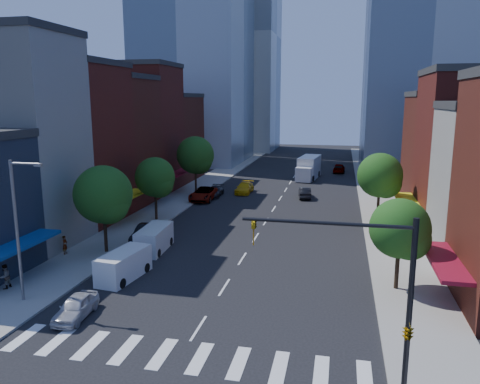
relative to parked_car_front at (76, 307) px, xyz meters
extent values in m
plane|color=black|center=(7.50, 0.25, -0.66)|extent=(220.00, 220.00, 0.00)
cube|color=gray|center=(-5.00, 40.25, -0.58)|extent=(5.00, 120.00, 0.15)
cube|color=gray|center=(20.00, 40.25, -0.58)|extent=(5.00, 120.00, 0.15)
cube|color=silver|center=(7.50, -2.75, -0.65)|extent=(19.00, 3.00, 0.01)
cube|color=beige|center=(-13.50, 12.25, 8.34)|extent=(12.00, 8.00, 18.00)
cube|color=maroon|center=(-13.50, 20.75, 7.34)|extent=(12.00, 9.00, 16.00)
cube|color=#592016|center=(-13.50, 29.25, 6.84)|extent=(12.00, 8.00, 15.00)
cube|color=maroon|center=(-13.50, 37.75, 7.84)|extent=(12.00, 9.00, 17.00)
cube|color=#592016|center=(-13.50, 47.25, 5.84)|extent=(12.00, 10.00, 13.00)
cube|color=#592016|center=(28.50, 34.25, 5.84)|extent=(12.00, 10.00, 13.00)
cube|color=#9EA5AD|center=(-10.50, 95.25, 27.34)|extent=(18.00, 18.00, 56.00)
cylinder|color=black|center=(18.00, -4.25, 3.49)|extent=(0.24, 0.24, 8.00)
cylinder|color=black|center=(14.50, -4.25, 7.09)|extent=(7.00, 0.16, 0.16)
imported|color=gold|center=(11.50, -4.25, 6.49)|extent=(0.22, 0.18, 1.10)
imported|color=gold|center=(18.00, -4.25, 2.69)|extent=(0.48, 2.24, 0.90)
cylinder|color=slate|center=(-4.50, 1.25, 3.99)|extent=(0.20, 0.20, 9.00)
cylinder|color=slate|center=(-3.50, 1.25, 8.29)|extent=(2.00, 0.14, 0.14)
cube|color=slate|center=(-2.60, 1.25, 8.24)|extent=(0.50, 0.25, 0.18)
cylinder|color=black|center=(-4.00, 11.25, 1.45)|extent=(0.28, 0.28, 3.92)
sphere|color=#164714|center=(-4.00, 11.25, 4.39)|extent=(4.80, 4.80, 4.80)
sphere|color=#164714|center=(-3.40, 10.95, 3.69)|extent=(3.36, 3.36, 3.36)
cylinder|color=black|center=(-4.00, 22.25, 1.31)|extent=(0.28, 0.28, 3.64)
sphere|color=#164714|center=(-4.00, 22.25, 4.04)|extent=(4.20, 4.20, 4.20)
sphere|color=#164714|center=(-3.40, 21.95, 3.39)|extent=(2.94, 2.94, 2.94)
cylinder|color=black|center=(-4.00, 36.25, 1.59)|extent=(0.28, 0.28, 4.20)
sphere|color=#164714|center=(-4.00, 36.25, 4.74)|extent=(5.00, 5.00, 5.00)
sphere|color=#164714|center=(-3.40, 35.95, 3.99)|extent=(3.50, 3.50, 3.50)
cylinder|color=black|center=(19.00, 8.25, 1.17)|extent=(0.28, 0.28, 3.36)
sphere|color=#164714|center=(19.00, 8.25, 3.69)|extent=(4.00, 4.00, 4.00)
sphere|color=#164714|center=(19.60, 7.95, 3.09)|extent=(2.80, 2.80, 2.80)
cylinder|color=black|center=(19.00, 26.25, 1.45)|extent=(0.28, 0.28, 3.92)
sphere|color=#164714|center=(19.00, 26.25, 4.39)|extent=(4.60, 4.60, 4.60)
sphere|color=#164714|center=(19.60, 25.95, 3.69)|extent=(3.22, 3.22, 3.22)
imported|color=#BBBAC0|center=(0.00, 0.00, 0.00)|extent=(1.87, 3.98, 1.31)
imported|color=black|center=(-2.00, 14.95, 0.12)|extent=(1.91, 4.78, 1.55)
imported|color=#999999|center=(-2.00, 33.10, 0.16)|extent=(2.84, 5.96, 1.64)
imported|color=black|center=(-1.23, 35.82, -0.01)|extent=(1.99, 4.55, 1.30)
cube|color=white|center=(0.00, 6.36, 0.33)|extent=(2.48, 4.92, 1.98)
cube|color=black|center=(-0.23, 4.58, 0.62)|extent=(1.85, 1.16, 0.85)
cylinder|color=black|center=(-1.05, 4.88, -0.33)|extent=(0.33, 0.74, 0.72)
cylinder|color=black|center=(0.63, 4.66, -0.33)|extent=(0.33, 0.74, 0.72)
cylinder|color=black|center=(-0.63, 8.06, -0.33)|extent=(0.33, 0.74, 0.72)
cylinder|color=black|center=(1.05, 7.84, -0.33)|extent=(0.33, 0.74, 0.72)
cube|color=silver|center=(-0.29, 12.75, 0.36)|extent=(2.18, 4.92, 2.03)
cube|color=black|center=(-0.19, 10.92, 0.64)|extent=(1.83, 1.06, 0.87)
cylinder|color=black|center=(-1.07, 11.07, -0.32)|extent=(0.28, 0.74, 0.73)
cylinder|color=black|center=(0.66, 11.16, -0.32)|extent=(0.28, 0.74, 0.73)
cylinder|color=black|center=(-1.24, 14.35, -0.32)|extent=(0.28, 0.74, 0.73)
cylinder|color=black|center=(0.49, 14.44, -0.32)|extent=(0.28, 0.74, 0.73)
imported|color=gold|center=(2.20, 38.70, 0.06)|extent=(2.03, 4.92, 1.43)
imported|color=black|center=(10.56, 37.25, 0.04)|extent=(2.02, 4.41, 1.40)
imported|color=#999999|center=(14.77, 60.04, 0.15)|extent=(2.10, 4.80, 1.61)
cube|color=silver|center=(10.02, 53.20, 1.12)|extent=(3.50, 7.49, 3.56)
cube|color=silver|center=(9.52, 49.00, 0.57)|extent=(2.67, 2.28, 2.22)
cylinder|color=black|center=(8.41, 50.03, -0.16)|extent=(0.45, 1.03, 1.00)
cylinder|color=black|center=(10.84, 49.74, -0.16)|extent=(0.45, 1.03, 1.00)
cylinder|color=black|center=(9.01, 55.00, -0.16)|extent=(0.45, 1.03, 1.00)
cylinder|color=black|center=(11.43, 54.71, -0.16)|extent=(0.45, 1.03, 1.00)
imported|color=#999999|center=(-7.00, 9.93, 0.26)|extent=(0.43, 0.60, 1.54)
imported|color=#999999|center=(-6.85, 2.60, 0.34)|extent=(0.69, 0.86, 1.69)
camera|label=1|loc=(14.98, -23.15, 12.11)|focal=35.00mm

